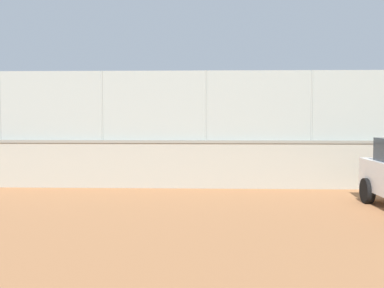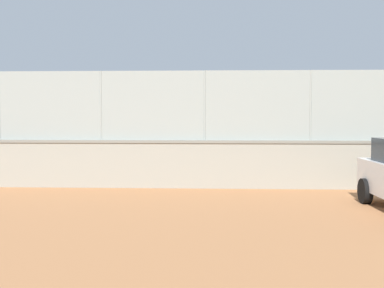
% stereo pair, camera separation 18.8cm
% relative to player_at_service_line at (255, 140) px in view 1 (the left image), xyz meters
% --- Properties ---
extents(ground_plane, '(260.00, 260.00, 0.00)m').
position_rel_player_at_service_line_xyz_m(ground_plane, '(4.31, -3.35, -0.94)').
color(ground_plane, '#A36B42').
extents(perimeter_wall, '(25.30, 1.15, 1.42)m').
position_rel_player_at_service_line_xyz_m(perimeter_wall, '(2.60, 9.92, -0.23)').
color(perimeter_wall, gray).
rests_on(perimeter_wall, ground_plane).
extents(fence_panel_on_wall, '(24.85, 0.75, 2.06)m').
position_rel_player_at_service_line_xyz_m(fence_panel_on_wall, '(2.60, 9.92, 1.50)').
color(fence_panel_on_wall, gray).
rests_on(fence_panel_on_wall, perimeter_wall).
extents(player_at_service_line, '(0.91, 1.00, 1.60)m').
position_rel_player_at_service_line_xyz_m(player_at_service_line, '(0.00, 0.00, 0.00)').
color(player_at_service_line, '#B2B2B2').
rests_on(player_at_service_line, ground_plane).
extents(player_near_wall_returning, '(1.23, 0.74, 1.72)m').
position_rel_player_at_service_line_xyz_m(player_near_wall_returning, '(5.24, 3.67, 0.08)').
color(player_near_wall_returning, '#B2B2B2').
rests_on(player_near_wall_returning, ground_plane).
extents(player_baseline_waiting, '(1.25, 0.75, 1.58)m').
position_rel_player_at_service_line_xyz_m(player_baseline_waiting, '(4.58, 7.54, -0.01)').
color(player_baseline_waiting, '#591919').
rests_on(player_baseline_waiting, ground_plane).
extents(sports_ball, '(0.16, 0.16, 0.16)m').
position_rel_player_at_service_line_xyz_m(sports_ball, '(-1.51, 1.94, -0.86)').
color(sports_ball, '#3399D8').
rests_on(sports_ball, ground_plane).
extents(spare_ball_by_wall, '(0.11, 0.11, 0.11)m').
position_rel_player_at_service_line_xyz_m(spare_ball_by_wall, '(-1.93, 8.67, -0.89)').
color(spare_ball_by_wall, '#3399D8').
rests_on(spare_ball_by_wall, ground_plane).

